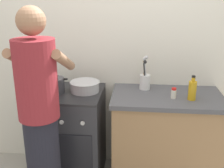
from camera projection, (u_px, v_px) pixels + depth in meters
back_wall at (131, 49)px, 2.71m from camera, size 3.20×0.10×2.50m
countertop at (164, 139)px, 2.60m from camera, size 1.00×0.60×0.90m
stove_range at (72, 135)px, 2.68m from camera, size 0.60×0.62×0.90m
pot at (54, 85)px, 2.51m from camera, size 0.27×0.20×0.14m
mixing_bowl at (85, 86)px, 2.54m from camera, size 0.28×0.28×0.10m
utensil_crock at (145, 80)px, 2.59m from camera, size 0.10×0.10×0.33m
spice_bottle at (174, 93)px, 2.38m from camera, size 0.04×0.04×0.10m
oil_bottle at (192, 90)px, 2.33m from camera, size 0.07×0.07×0.22m
person at (40, 122)px, 2.04m from camera, size 0.41×0.50×1.70m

